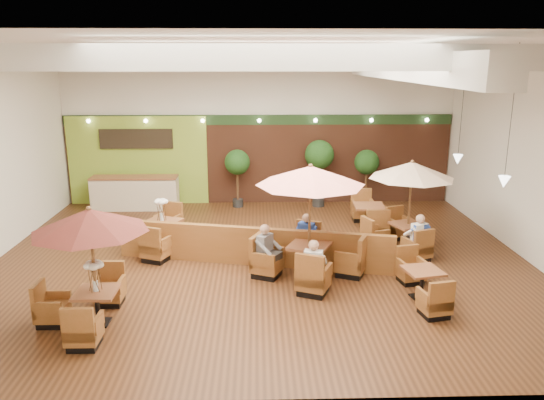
{
  "coord_description": "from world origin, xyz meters",
  "views": [
    {
      "loc": [
        -0.1,
        -13.16,
        5.1
      ],
      "look_at": [
        0.3,
        0.5,
        1.5
      ],
      "focal_mm": 35.0,
      "sensor_mm": 36.0,
      "label": 1
    }
  ],
  "objects_px": {
    "table_5": "(369,218)",
    "diner_3": "(418,233)",
    "diner_0": "(314,262)",
    "table_4": "(422,284)",
    "diner_1": "(305,233)",
    "diner_2": "(267,246)",
    "table_2": "(409,185)",
    "topiary_1": "(319,157)",
    "table_0": "(89,241)",
    "topiary_0": "(237,164)",
    "table_3": "(163,231)",
    "diner_4": "(418,233)",
    "service_counter": "(135,193)",
    "booth_divider": "(252,246)",
    "table_1": "(310,201)",
    "topiary_2": "(367,164)"
  },
  "relations": [
    {
      "from": "diner_1",
      "to": "diner_0",
      "type": "bearing_deg",
      "value": 121.49
    },
    {
      "from": "service_counter",
      "to": "diner_4",
      "type": "relative_size",
      "value": 3.67
    },
    {
      "from": "table_1",
      "to": "diner_4",
      "type": "xyz_separation_m",
      "value": [
        2.94,
        0.95,
        -1.12
      ]
    },
    {
      "from": "table_2",
      "to": "diner_4",
      "type": "xyz_separation_m",
      "value": [
        0.06,
        -0.92,
        -1.06
      ]
    },
    {
      "from": "service_counter",
      "to": "diner_4",
      "type": "distance_m",
      "value": 9.99
    },
    {
      "from": "table_3",
      "to": "table_5",
      "type": "bearing_deg",
      "value": 36.1
    },
    {
      "from": "table_0",
      "to": "diner_2",
      "type": "height_order",
      "value": "table_0"
    },
    {
      "from": "topiary_0",
      "to": "diner_2",
      "type": "xyz_separation_m",
      "value": [
        0.91,
        -6.42,
        -0.77
      ]
    },
    {
      "from": "table_4",
      "to": "topiary_2",
      "type": "relative_size",
      "value": 1.16
    },
    {
      "from": "table_2",
      "to": "diner_1",
      "type": "height_order",
      "value": "table_2"
    },
    {
      "from": "service_counter",
      "to": "topiary_1",
      "type": "relative_size",
      "value": 1.25
    },
    {
      "from": "diner_0",
      "to": "table_4",
      "type": "bearing_deg",
      "value": 6.47
    },
    {
      "from": "booth_divider",
      "to": "diner_1",
      "type": "bearing_deg",
      "value": 21.89
    },
    {
      "from": "service_counter",
      "to": "table_3",
      "type": "height_order",
      "value": "table_3"
    },
    {
      "from": "table_5",
      "to": "table_4",
      "type": "bearing_deg",
      "value": -85.92
    },
    {
      "from": "service_counter",
      "to": "table_4",
      "type": "bearing_deg",
      "value": -43.63
    },
    {
      "from": "table_5",
      "to": "diner_2",
      "type": "distance_m",
      "value": 4.81
    },
    {
      "from": "table_2",
      "to": "table_4",
      "type": "bearing_deg",
      "value": -120.41
    },
    {
      "from": "diner_0",
      "to": "topiary_2",
      "type": "bearing_deg",
      "value": 84.09
    },
    {
      "from": "table_0",
      "to": "topiary_0",
      "type": "relative_size",
      "value": 1.18
    },
    {
      "from": "table_5",
      "to": "topiary_0",
      "type": "relative_size",
      "value": 1.32
    },
    {
      "from": "table_5",
      "to": "diner_3",
      "type": "xyz_separation_m",
      "value": [
        0.74,
        -2.6,
        0.37
      ]
    },
    {
      "from": "booth_divider",
      "to": "table_4",
      "type": "bearing_deg",
      "value": -16.77
    },
    {
      "from": "booth_divider",
      "to": "table_5",
      "type": "bearing_deg",
      "value": 50.35
    },
    {
      "from": "table_5",
      "to": "diner_3",
      "type": "height_order",
      "value": "diner_3"
    },
    {
      "from": "table_2",
      "to": "topiary_0",
      "type": "distance_m",
      "value": 6.63
    },
    {
      "from": "topiary_2",
      "to": "table_0",
      "type": "bearing_deg",
      "value": -129.39
    },
    {
      "from": "service_counter",
      "to": "diner_3",
      "type": "distance_m",
      "value": 9.99
    },
    {
      "from": "table_2",
      "to": "diner_3",
      "type": "xyz_separation_m",
      "value": [
        0.06,
        -0.92,
        -1.06
      ]
    },
    {
      "from": "table_5",
      "to": "diner_2",
      "type": "xyz_separation_m",
      "value": [
        -3.22,
        -3.55,
        0.39
      ]
    },
    {
      "from": "table_3",
      "to": "table_5",
      "type": "xyz_separation_m",
      "value": [
        6.09,
        1.42,
        -0.11
      ]
    },
    {
      "from": "topiary_2",
      "to": "diner_4",
      "type": "xyz_separation_m",
      "value": [
        0.27,
        -5.47,
        -0.76
      ]
    },
    {
      "from": "diner_1",
      "to": "diner_2",
      "type": "bearing_deg",
      "value": 76.49
    },
    {
      "from": "topiary_1",
      "to": "table_3",
      "type": "bearing_deg",
      "value": -138.63
    },
    {
      "from": "table_0",
      "to": "diner_2",
      "type": "xyz_separation_m",
      "value": [
        3.47,
        2.3,
        -0.97
      ]
    },
    {
      "from": "topiary_1",
      "to": "diner_3",
      "type": "relative_size",
      "value": 2.96
    },
    {
      "from": "table_3",
      "to": "diner_4",
      "type": "xyz_separation_m",
      "value": [
        6.84,
        -1.19,
        0.27
      ]
    },
    {
      "from": "table_3",
      "to": "diner_3",
      "type": "xyz_separation_m",
      "value": [
        6.84,
        -1.19,
        0.26
      ]
    },
    {
      "from": "table_2",
      "to": "topiary_1",
      "type": "distance_m",
      "value": 4.94
    },
    {
      "from": "diner_0",
      "to": "diner_3",
      "type": "relative_size",
      "value": 1.03
    },
    {
      "from": "table_0",
      "to": "diner_4",
      "type": "distance_m",
      "value": 8.17
    },
    {
      "from": "table_1",
      "to": "diner_0",
      "type": "distance_m",
      "value": 1.52
    },
    {
      "from": "table_1",
      "to": "table_0",
      "type": "bearing_deg",
      "value": -129.11
    },
    {
      "from": "diner_0",
      "to": "booth_divider",
      "type": "bearing_deg",
      "value": 140.95
    },
    {
      "from": "table_1",
      "to": "topiary_1",
      "type": "xyz_separation_m",
      "value": [
        0.97,
        6.42,
        -0.1
      ]
    },
    {
      "from": "diner_1",
      "to": "diner_3",
      "type": "relative_size",
      "value": 1.0
    },
    {
      "from": "table_4",
      "to": "diner_3",
      "type": "bearing_deg",
      "value": 64.51
    },
    {
      "from": "table_1",
      "to": "table_2",
      "type": "distance_m",
      "value": 3.43
    },
    {
      "from": "service_counter",
      "to": "table_3",
      "type": "distance_m",
      "value": 4.41
    },
    {
      "from": "diner_1",
      "to": "diner_4",
      "type": "xyz_separation_m",
      "value": [
        2.94,
        -0.08,
        0.0
      ]
    }
  ]
}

